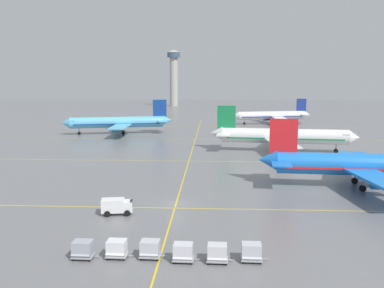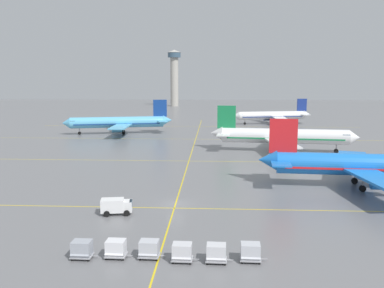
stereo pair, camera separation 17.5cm
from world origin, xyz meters
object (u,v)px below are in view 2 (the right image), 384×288
object	(u,v)px
airliner_front_gate	(369,165)
airliner_second_row	(282,136)
airliner_far_left_stand	(273,116)
baggage_cart_row_second	(116,248)
baggage_cart_row_fifth	(216,253)
baggage_cart_row_middle	(149,249)
baggage_cart_row_leftmost	(82,249)
airliner_third_row	(119,122)
baggage_cart_row_fourth	(182,252)
service_truck_red_van	(117,206)
baggage_cart_row_rightmost	(250,252)
control_tower	(174,74)

from	to	relation	value
airliner_front_gate	airliner_second_row	size ratio (longest dim) A/B	1.00
airliner_far_left_stand	baggage_cart_row_second	world-z (taller)	airliner_far_left_stand
baggage_cart_row_fifth	baggage_cart_row_middle	bearing A→B (deg)	174.77
airliner_front_gate	baggage_cart_row_leftmost	size ratio (longest dim) A/B	13.20
airliner_second_row	baggage_cart_row_leftmost	distance (m)	70.41
baggage_cart_row_middle	airliner_third_row	bearing A→B (deg)	104.75
airliner_far_left_stand	baggage_cart_row_fourth	bearing A→B (deg)	-101.73
service_truck_red_van	baggage_cart_row_middle	xyz separation A→B (m)	(6.49, -13.42, -0.17)
airliner_front_gate	airliner_second_row	world-z (taller)	airliner_front_gate
baggage_cart_row_leftmost	baggage_cart_row_rightmost	distance (m)	16.91
baggage_cart_row_leftmost	baggage_cart_row_rightmost	world-z (taller)	same
airliner_front_gate	baggage_cart_row_second	size ratio (longest dim) A/B	13.20
baggage_cart_row_leftmost	baggage_cart_row_fifth	bearing A→B (deg)	-0.73
airliner_second_row	airliner_third_row	distance (m)	57.44
airliner_second_row	control_tower	distance (m)	176.64
control_tower	baggage_cart_row_leftmost	bearing A→B (deg)	-86.81
baggage_cart_row_second	baggage_cart_row_fourth	world-z (taller)	same
airliner_far_left_stand	airliner_third_row	bearing A→B (deg)	-149.12
airliner_front_gate	airliner_second_row	distance (m)	35.31
airliner_far_left_stand	baggage_cart_row_second	distance (m)	131.45
baggage_cart_row_second	baggage_cart_row_middle	distance (m)	3.38
airliner_second_row	baggage_cart_row_fifth	size ratio (longest dim) A/B	13.15
airliner_third_row	baggage_cart_row_second	bearing A→B (deg)	-77.20
airliner_far_left_stand	airliner_second_row	bearing A→B (deg)	-95.80
service_truck_red_van	baggage_cart_row_fourth	world-z (taller)	service_truck_red_van
airliner_third_row	baggage_cart_row_fourth	size ratio (longest dim) A/B	12.77
baggage_cart_row_fifth	control_tower	distance (m)	236.50
airliner_front_gate	airliner_third_row	size ratio (longest dim) A/B	1.03
airliner_front_gate	baggage_cart_row_fifth	world-z (taller)	airliner_front_gate
baggage_cart_row_second	baggage_cart_row_fourth	size ratio (longest dim) A/B	1.00
baggage_cart_row_fourth	baggage_cart_row_middle	bearing A→B (deg)	169.61
baggage_cart_row_second	service_truck_red_van	bearing A→B (deg)	102.95
baggage_cart_row_fifth	control_tower	world-z (taller)	control_tower
baggage_cart_row_second	baggage_cart_row_rightmost	bearing A→B (deg)	-0.56
airliner_far_left_stand	baggage_cart_row_leftmost	world-z (taller)	airliner_far_left_stand
baggage_cart_row_rightmost	control_tower	bearing A→B (deg)	97.30
baggage_cart_row_middle	airliner_second_row	bearing A→B (deg)	69.67
baggage_cart_row_middle	baggage_cart_row_fifth	xyz separation A→B (m)	(6.76, -0.62, 0.00)
airliner_far_left_stand	baggage_cart_row_leftmost	distance (m)	132.69
baggage_cart_row_fourth	baggage_cart_row_fifth	size ratio (longest dim) A/B	1.00
airliner_front_gate	baggage_cart_row_second	xyz separation A→B (m)	(-35.35, -28.96, -2.88)
service_truck_red_van	baggage_cart_row_leftmost	size ratio (longest dim) A/B	1.57
airliner_third_row	baggage_cart_row_fourth	xyz separation A→B (m)	(28.21, -94.95, -2.79)
baggage_cart_row_second	control_tower	world-z (taller)	control_tower
airliner_third_row	baggage_cart_row_second	distance (m)	96.87
baggage_cart_row_fourth	airliner_second_row	bearing A→B (deg)	72.57
baggage_cart_row_rightmost	control_tower	world-z (taller)	control_tower
baggage_cart_row_leftmost	airliner_third_row	bearing A→B (deg)	100.79
airliner_third_row	baggage_cart_row_leftmost	xyz separation A→B (m)	(18.07, -94.78, -2.79)
baggage_cart_row_middle	baggage_cart_row_rightmost	world-z (taller)	same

